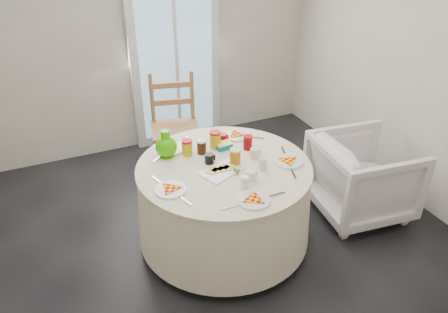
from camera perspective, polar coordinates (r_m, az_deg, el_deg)
name	(u,v)px	position (r m, az deg, el deg)	size (l,w,h in m)	color
floor	(212,250)	(3.61, -1.51, -12.16)	(4.00, 4.00, 0.00)	black
wall_back	(135,31)	(4.71, -11.60, 15.80)	(4.00, 0.02, 2.60)	#BCB5A3
wall_right	(435,62)	(4.05, 25.83, 11.05)	(0.02, 4.00, 2.60)	#BCB5A3
glass_door	(175,51)	(4.83, -6.44, 13.49)	(1.00, 0.08, 2.10)	silver
table	(224,203)	(3.47, 0.00, -6.06)	(1.36, 1.36, 0.69)	silver
wooden_chair	(176,132)	(4.33, -6.35, 3.15)	(0.46, 0.44, 1.04)	#9D743F
armchair	(363,174)	(3.98, 17.68, -2.17)	(0.77, 0.72, 0.79)	silver
place_settings	(224,160)	(3.26, 0.00, -0.46)	(1.21, 1.21, 0.02)	white
jar_cluster	(216,141)	(3.41, -1.00, 2.04)	(0.54, 0.27, 0.16)	brown
butter_tub	(224,141)	(3.48, -0.02, 2.01)	(0.13, 0.09, 0.05)	#016589
green_pitcher	(166,139)	(3.36, -7.63, 2.26)	(0.17, 0.17, 0.22)	#3CB501
cheese_platter	(222,166)	(3.18, -0.29, -1.23)	(0.30, 0.19, 0.04)	white
mugs_glasses	(238,155)	(3.24, 1.80, 0.20)	(0.51, 0.51, 0.09)	#A9A4A4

